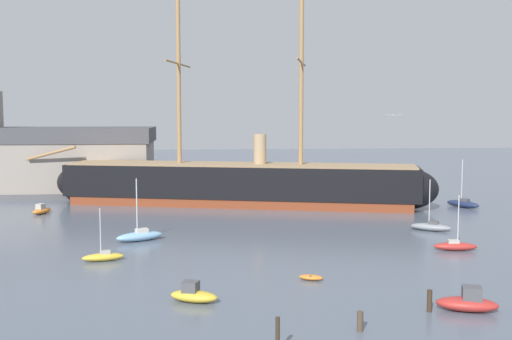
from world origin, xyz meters
The scene contains 16 objects.
tall_ship centered at (-1.80, 57.68, 3.15)m, with size 59.98×20.77×29.39m.
motorboat_foreground_left centered at (-7.96, 12.59, 0.51)m, with size 3.78×2.63×1.46m.
motorboat_foreground_right centered at (10.36, 8.87, 0.60)m, with size 4.37×2.88×1.70m.
dinghy_near_centre centered at (1.31, 17.35, 0.23)m, with size 2.08×1.49×0.45m.
sailboat_mid_left centered at (-16.16, 25.35, 0.40)m, with size 3.85×1.84×4.81m.
sailboat_mid_right centered at (17.14, 26.50, 0.45)m, with size 4.29×1.85×5.41m.
sailboat_alongside_bow centered at (-13.74, 33.85, 0.55)m, with size 5.17×3.58×6.54m.
sailboat_alongside_stern centered at (18.57, 36.32, 0.49)m, with size 4.54×3.46×5.84m.
motorboat_far_left centered at (-28.40, 52.54, 0.48)m, with size 2.58×3.55×1.38m.
sailboat_far_right centered at (29.65, 52.70, 0.57)m, with size 3.98×5.29×6.78m.
dinghy_distant_centre centered at (3.77, 62.72, 0.30)m, with size 2.47×2.59×0.59m.
mooring_piling_nearest centered at (-3.22, 3.13, 0.99)m, with size 0.25×0.25×1.97m, color #382B1E.
mooring_piling_left_pair centered at (7.75, 8.99, 0.74)m, with size 0.34×0.34×1.49m, color #382B1E.
mooring_piling_right_pair centered at (2.18, 5.84, 0.62)m, with size 0.39×0.39×1.24m, color #4C3D2D.
dockside_warehouse_left centered at (-38.28, 74.30, 5.47)m, with size 49.47×18.83×16.96m.
seagull_in_flight centered at (8.10, 18.38, 13.09)m, with size 1.30×0.58×0.14m.
Camera 1 is at (-7.42, -29.12, 13.12)m, focal length 42.49 mm.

